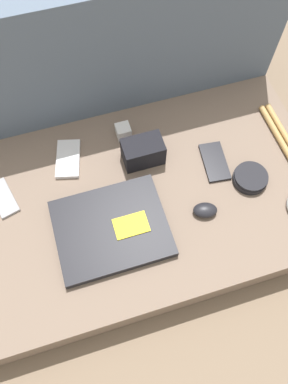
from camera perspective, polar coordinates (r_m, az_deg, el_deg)
The scene contains 11 objects.
ground_plane at distance 1.15m, azimuth -0.00°, elevation -2.92°, with size 8.00×8.00×0.00m, color #7A6651.
couch_seat at distance 1.09m, azimuth -0.00°, elevation -1.76°, with size 1.03×0.61×0.11m.
couch_backrest at distance 1.17m, azimuth -6.20°, elevation 20.10°, with size 1.03×0.20×0.51m.
laptop at distance 1.00m, azimuth -4.97°, elevation -5.53°, with size 0.29×0.24×0.03m.
computer_mouse at distance 1.02m, azimuth 9.30°, elevation -2.75°, with size 0.07×0.06×0.03m.
speaker_puck at distance 1.10m, azimuth 15.90°, elevation 2.08°, with size 0.10×0.10×0.03m.
phone_silver at distance 1.11m, azimuth -20.66°, elevation -0.86°, with size 0.08×0.13×0.01m.
phone_black at distance 1.11m, azimuth 10.71°, elevation 4.56°, with size 0.08×0.13×0.01m.
phone_small at distance 1.11m, azimuth -11.48°, elevation 4.99°, with size 0.10×0.14×0.01m.
camera_pouch at distance 1.07m, azimuth -0.15°, elevation 6.17°, with size 0.12×0.07×0.08m.
charger_brick at distance 1.13m, azimuth -3.40°, elevation 9.18°, with size 0.04×0.04×0.04m.
Camera 1 is at (-0.13, -0.43, 1.05)m, focal length 35.00 mm.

